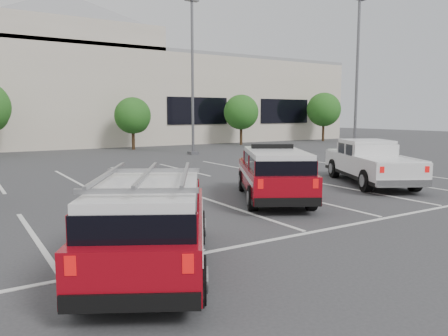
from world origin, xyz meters
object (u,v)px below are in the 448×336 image
object	(u,v)px
light_pole_right	(357,76)
fire_chief_suv	(274,178)
tree_mid_right	(134,117)
light_pole_mid	(192,76)
tree_right	(242,113)
ladder_suv	(150,231)
convention_building	(41,91)
tree_far_right	(324,111)
white_pickup	(370,167)

from	to	relation	value
light_pole_right	fire_chief_suv	bearing A→B (deg)	-146.72
tree_mid_right	fire_chief_suv	size ratio (longest dim) A/B	0.76
light_pole_mid	light_pole_right	world-z (taller)	same
tree_right	fire_chief_suv	world-z (taller)	tree_right
tree_mid_right	ladder_suv	size ratio (longest dim) A/B	0.83
light_pole_right	convention_building	bearing A→B (deg)	125.89
tree_far_right	ladder_suv	distance (m)	38.63
light_pole_mid	ladder_suv	size ratio (longest dim) A/B	2.12
tree_mid_right	white_pickup	bearing A→B (deg)	-84.78
convention_building	tree_far_right	size ratio (longest dim) A/B	12.38
fire_chief_suv	white_pickup	size ratio (longest dim) A/B	0.91
convention_building	tree_far_right	xyz separation A→B (m)	(24.91, -9.82, -1.68)
convention_building	tree_right	world-z (taller)	convention_building
light_pole_right	light_pole_mid	bearing A→B (deg)	146.31
ladder_suv	fire_chief_suv	bearing A→B (deg)	62.89
tree_mid_right	convention_building	bearing A→B (deg)	116.57
light_pole_mid	light_pole_right	xyz separation A→B (m)	(9.00, -6.00, 0.00)
convention_building	tree_right	xyz separation A→B (m)	(14.91, -9.82, -1.95)
tree_right	tree_mid_right	bearing A→B (deg)	-180.00
tree_mid_right	tree_right	bearing A→B (deg)	0.00
light_pole_mid	fire_chief_suv	bearing A→B (deg)	-108.92
tree_right	tree_far_right	xyz separation A→B (m)	(10.00, 0.00, 0.27)
tree_far_right	light_pole_right	xyz separation A→B (m)	(-9.09, -12.05, 2.14)
tree_mid_right	white_pickup	distance (m)	20.97
ladder_suv	tree_mid_right	bearing A→B (deg)	99.14
ladder_suv	light_pole_mid	bearing A→B (deg)	89.15
tree_right	light_pole_mid	size ratio (longest dim) A/B	0.43
fire_chief_suv	tree_right	bearing A→B (deg)	87.54
convention_building	tree_right	size ratio (longest dim) A/B	13.58
convention_building	fire_chief_suv	xyz separation A→B (m)	(1.55, -31.23, -4.00)
ladder_suv	convention_building	bearing A→B (deg)	112.14
convention_building	light_pole_right	distance (m)	26.99
fire_chief_suv	white_pickup	world-z (taller)	fire_chief_suv
tree_right	light_pole_mid	bearing A→B (deg)	-143.23
tree_mid_right	tree_far_right	bearing A→B (deg)	0.00
ladder_suv	white_pickup	bearing A→B (deg)	51.10
light_pole_mid	fire_chief_suv	distance (m)	16.84
convention_building	fire_chief_suv	size ratio (longest dim) A/B	11.49
tree_mid_right	light_pole_mid	distance (m)	6.88
convention_building	white_pickup	xyz separation A→B (m)	(6.81, -30.62, -4.05)
tree_right	fire_chief_suv	distance (m)	25.32
tree_right	white_pickup	size ratio (longest dim) A/B	0.77
tree_right	light_pole_mid	distance (m)	10.38
tree_far_right	white_pickup	size ratio (longest dim) A/B	0.84
white_pickup	ladder_suv	bearing A→B (deg)	-129.79
tree_mid_right	ladder_suv	distance (m)	26.93
tree_mid_right	ladder_suv	world-z (taller)	tree_mid_right
tree_mid_right	tree_far_right	distance (m)	20.01
tree_far_right	ladder_suv	world-z (taller)	tree_far_right
tree_mid_right	light_pole_mid	world-z (taller)	light_pole_mid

